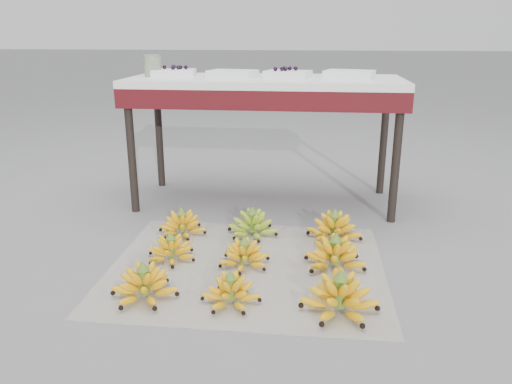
# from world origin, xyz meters

# --- Properties ---
(ground) EXTENTS (60.00, 60.00, 0.00)m
(ground) POSITION_xyz_m (0.00, 0.00, 0.00)
(ground) COLOR slate
(ground) RESTS_ON ground
(newspaper_mat) EXTENTS (1.25, 1.05, 0.01)m
(newspaper_mat) POSITION_xyz_m (0.03, -0.05, 0.00)
(newspaper_mat) COLOR white
(newspaper_mat) RESTS_ON ground
(bunch_front_left) EXTENTS (0.32, 0.32, 0.16)m
(bunch_front_left) POSITION_xyz_m (-0.34, -0.38, 0.06)
(bunch_front_left) COLOR yellow
(bunch_front_left) RESTS_ON newspaper_mat
(bunch_front_center) EXTENTS (0.24, 0.24, 0.14)m
(bunch_front_center) POSITION_xyz_m (0.01, -0.38, 0.05)
(bunch_front_center) COLOR yellow
(bunch_front_center) RESTS_ON newspaper_mat
(bunch_front_right) EXTENTS (0.39, 0.39, 0.18)m
(bunch_front_right) POSITION_xyz_m (0.44, -0.40, 0.07)
(bunch_front_right) COLOR yellow
(bunch_front_right) RESTS_ON newspaper_mat
(bunch_mid_left) EXTENTS (0.30, 0.30, 0.14)m
(bunch_mid_left) POSITION_xyz_m (-0.33, -0.02, 0.05)
(bunch_mid_left) COLOR yellow
(bunch_mid_left) RESTS_ON newspaper_mat
(bunch_mid_center) EXTENTS (0.27, 0.27, 0.15)m
(bunch_mid_center) POSITION_xyz_m (0.02, -0.04, 0.06)
(bunch_mid_center) COLOR yellow
(bunch_mid_center) RESTS_ON newspaper_mat
(bunch_mid_right) EXTENTS (0.36, 0.36, 0.17)m
(bunch_mid_right) POSITION_xyz_m (0.44, -0.01, 0.06)
(bunch_mid_right) COLOR yellow
(bunch_mid_right) RESTS_ON newspaper_mat
(bunch_back_left) EXTENTS (0.32, 0.32, 0.15)m
(bunch_back_left) POSITION_xyz_m (-0.36, 0.29, 0.06)
(bunch_back_left) COLOR yellow
(bunch_back_left) RESTS_ON newspaper_mat
(bunch_back_center) EXTENTS (0.32, 0.32, 0.16)m
(bunch_back_center) POSITION_xyz_m (0.01, 0.33, 0.06)
(bunch_back_center) COLOR #62911C
(bunch_back_center) RESTS_ON newspaper_mat
(bunch_back_right) EXTENTS (0.37, 0.37, 0.17)m
(bunch_back_right) POSITION_xyz_m (0.44, 0.32, 0.06)
(bunch_back_right) COLOR yellow
(bunch_back_right) RESTS_ON newspaper_mat
(vendor_table) EXTENTS (1.63, 0.65, 0.78)m
(vendor_table) POSITION_xyz_m (0.02, 0.90, 0.69)
(vendor_table) COLOR black
(vendor_table) RESTS_ON ground
(tray_far_left) EXTENTS (0.28, 0.22, 0.07)m
(tray_far_left) POSITION_xyz_m (-0.54, 0.93, 0.80)
(tray_far_left) COLOR silver
(tray_far_left) RESTS_ON vendor_table
(tray_left) EXTENTS (0.30, 0.24, 0.04)m
(tray_left) POSITION_xyz_m (-0.17, 0.87, 0.80)
(tray_left) COLOR silver
(tray_left) RESTS_ON vendor_table
(tray_right) EXTENTS (0.29, 0.24, 0.07)m
(tray_right) POSITION_xyz_m (0.15, 0.91, 0.80)
(tray_right) COLOR silver
(tray_right) RESTS_ON vendor_table
(tray_far_right) EXTENTS (0.32, 0.26, 0.04)m
(tray_far_right) POSITION_xyz_m (0.51, 0.92, 0.80)
(tray_far_right) COLOR silver
(tray_far_right) RESTS_ON vendor_table
(glass_jar) EXTENTS (0.13, 0.13, 0.13)m
(glass_jar) POSITION_xyz_m (-0.67, 0.90, 0.84)
(glass_jar) COLOR beige
(glass_jar) RESTS_ON vendor_table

